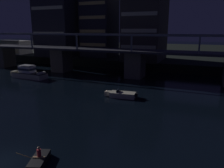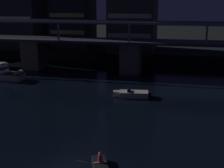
% 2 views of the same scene
% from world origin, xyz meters
% --- Properties ---
extents(ground_plane, '(400.00, 400.00, 0.00)m').
position_xyz_m(ground_plane, '(0.00, 0.00, 0.00)').
color(ground_plane, black).
extents(far_riverbank, '(240.00, 80.00, 2.20)m').
position_xyz_m(far_riverbank, '(0.00, 83.41, 1.10)').
color(far_riverbank, black).
rests_on(far_riverbank, ground).
extents(river_bridge, '(83.11, 6.40, 9.38)m').
position_xyz_m(river_bridge, '(0.00, 35.41, 4.01)').
color(river_bridge, '#605B51').
rests_on(river_bridge, ground).
extents(tower_west_tall, '(8.93, 9.98, 19.68)m').
position_xyz_m(tower_west_tall, '(-16.60, 52.09, 11.89)').
color(tower_west_tall, '#282833').
rests_on(tower_west_tall, far_riverbank).
extents(tower_central, '(9.59, 13.72, 20.11)m').
position_xyz_m(tower_central, '(-1.40, 48.72, 12.11)').
color(tower_central, '#423D38').
rests_on(tower_central, far_riverbank).
extents(waterfront_pavilion, '(12.40, 7.40, 4.70)m').
position_xyz_m(waterfront_pavilion, '(-48.08, 47.32, 4.44)').
color(waterfront_pavilion, '#B2AD9E').
rests_on(waterfront_pavilion, far_riverbank).
extents(cabin_cruiser_near_left, '(9.24, 3.14, 2.79)m').
position_xyz_m(cabin_cruiser_near_left, '(-21.24, 25.78, 1.05)').
color(cabin_cruiser_near_left, beige).
rests_on(cabin_cruiser_near_left, ground).
extents(speedboat_mid_center, '(5.23, 2.25, 1.16)m').
position_xyz_m(speedboat_mid_center, '(2.48, 20.26, 0.41)').
color(speedboat_mid_center, beige).
rests_on(speedboat_mid_center, ground).
extents(dinghy_with_paddler, '(2.68, 2.82, 1.36)m').
position_xyz_m(dinghy_with_paddler, '(2.69, 1.12, 0.28)').
color(dinghy_with_paddler, black).
rests_on(dinghy_with_paddler, ground).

